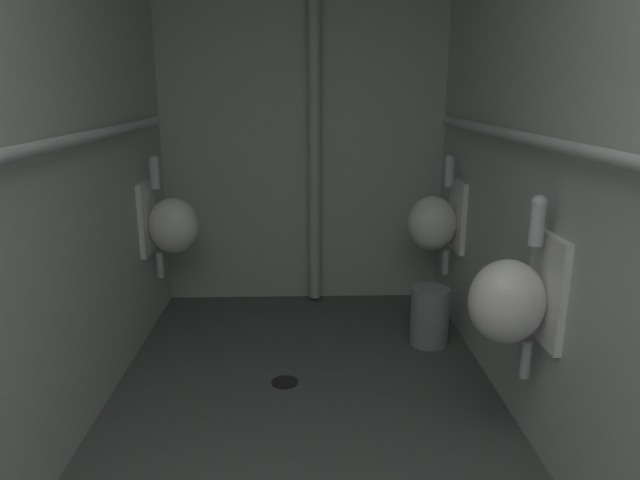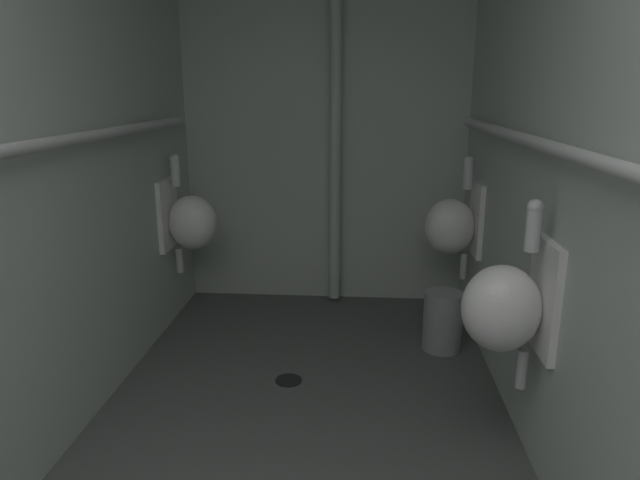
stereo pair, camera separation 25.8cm
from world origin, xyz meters
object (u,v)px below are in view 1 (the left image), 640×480
Objects in this scene: urinal_left_mid at (170,224)px; waste_bin at (430,316)px; urinal_right_mid at (513,299)px; urinal_right_far at (436,222)px; floor_drain at (285,382)px; standpipe_back_wall at (315,111)px.

waste_bin is (1.56, -0.29, -0.50)m from urinal_left_mid.
urinal_right_mid is 2.17× the size of waste_bin.
urinal_left_mid is 2.17× the size of waste_bin.
waste_bin is (-0.08, -0.31, -0.50)m from urinal_right_far.
urinal_right_mid is 1.33m from urinal_right_far.
urinal_right_mid is 1.00× the size of urinal_right_far.
urinal_right_far is 2.17× the size of waste_bin.
floor_drain is (0.71, -0.74, -0.67)m from urinal_left_mid.
waste_bin reaches higher than floor_drain.
waste_bin is (0.66, -0.73, -1.15)m from standpipe_back_wall.
urinal_left_mid is 1.00× the size of urinal_right_far.
urinal_right_far is 1.08m from standpipe_back_wall.
standpipe_back_wall reaches higher than waste_bin.
waste_bin is at bearing 94.46° from urinal_right_mid.
urinal_right_far is 1.36m from floor_drain.
urinal_left_mid is at bearing -153.80° from standpipe_back_wall.
standpipe_back_wall is (0.89, 0.44, 0.65)m from urinal_left_mid.
urinal_left_mid is 1.63m from urinal_right_far.
urinal_right_mid is at bearing -90.00° from urinal_right_far.
floor_drain is at bearing -152.35° from waste_bin.
urinal_right_mid reaches higher than floor_drain.
urinal_right_mid and urinal_right_far have the same top height.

